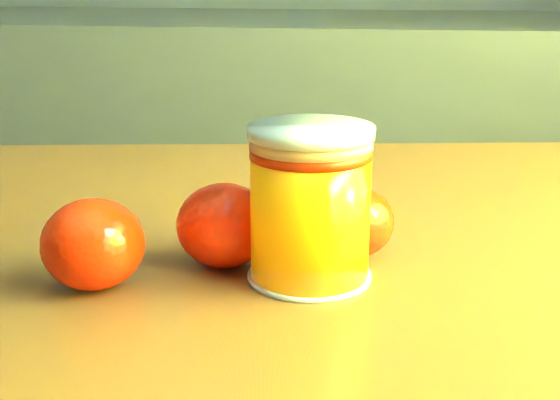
# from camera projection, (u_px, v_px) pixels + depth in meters

# --- Properties ---
(table) EXTENTS (1.19, 0.92, 0.81)m
(table) POSITION_uv_depth(u_px,v_px,m) (376.00, 374.00, 0.63)
(table) COLOR brown
(table) RESTS_ON ground
(juice_glass) EXTENTS (0.09, 0.09, 0.11)m
(juice_glass) POSITION_uv_depth(u_px,v_px,m) (310.00, 205.00, 0.54)
(juice_glass) COLOR #FF8E05
(juice_glass) RESTS_ON table
(orange_front) EXTENTS (0.09, 0.09, 0.06)m
(orange_front) POSITION_uv_depth(u_px,v_px,m) (224.00, 225.00, 0.57)
(orange_front) COLOR #FF2305
(orange_front) RESTS_ON table
(orange_back) EXTENTS (0.07, 0.07, 0.05)m
(orange_back) POSITION_uv_depth(u_px,v_px,m) (354.00, 222.00, 0.59)
(orange_back) COLOR #FF2305
(orange_back) RESTS_ON table
(orange_extra) EXTENTS (0.07, 0.07, 0.06)m
(orange_extra) POSITION_uv_depth(u_px,v_px,m) (93.00, 244.00, 0.53)
(orange_extra) COLOR #FF2305
(orange_extra) RESTS_ON table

